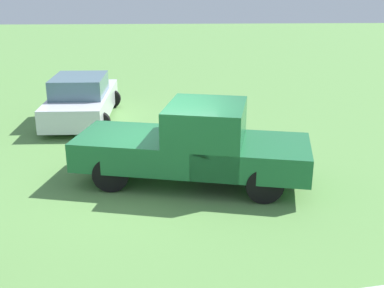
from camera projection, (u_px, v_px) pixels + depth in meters
The scene contains 3 objects.
ground_plane at pixel (166, 180), 10.76m from camera, with size 80.00×80.00×0.00m, color #5B8C47.
pickup_truck at pixel (198, 143), 10.38m from camera, with size 5.38×2.90×1.81m.
sedan_far at pixel (82, 100), 15.23m from camera, with size 2.17×4.45×1.46m.
Camera 1 is at (-0.15, 9.90, 4.33)m, focal length 44.28 mm.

